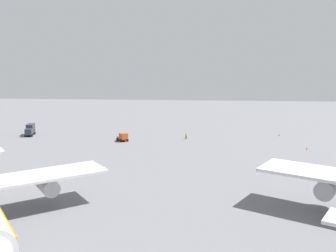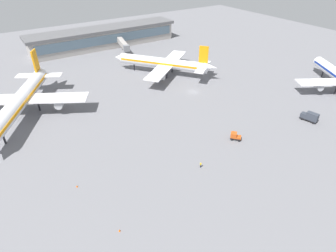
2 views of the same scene
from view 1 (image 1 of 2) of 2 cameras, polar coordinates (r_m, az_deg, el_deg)
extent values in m
plane|color=slate|center=(78.53, -18.71, -7.17)|extent=(288.00, 288.00, 0.00)
cylinder|color=#A5A8AD|center=(62.01, 22.53, -8.20)|extent=(5.43, 6.66, 2.82)
cylinder|color=#A5A8AD|center=(62.08, -17.37, -8.27)|extent=(5.29, 5.81, 2.51)
cube|color=black|center=(121.54, -19.62, -1.06)|extent=(3.05, 5.88, 0.30)
cube|color=#333842|center=(119.55, -19.83, -0.78)|extent=(2.24, 2.16, 1.60)
cube|color=#3F596B|center=(118.71, -19.92, -0.70)|extent=(1.58, 0.42, 0.90)
cube|color=#333842|center=(122.16, -19.57, -0.31)|extent=(2.67, 4.12, 2.60)
cylinder|color=black|center=(119.48, -19.36, -1.30)|extent=(0.46, 0.85, 0.80)
cylinder|color=black|center=(119.89, -20.25, -1.31)|extent=(0.46, 0.85, 0.80)
cylinder|color=black|center=(123.25, -19.00, -0.95)|extent=(0.46, 0.85, 0.80)
cylinder|color=black|center=(123.65, -19.86, -0.97)|extent=(0.46, 0.85, 0.80)
cube|color=black|center=(107.37, -6.73, -1.92)|extent=(3.53, 3.66, 0.30)
cube|color=#BF4C19|center=(106.58, -6.56, -1.49)|extent=(2.61, 2.60, 1.60)
cube|color=#3F596B|center=(105.83, -6.34, -1.39)|extent=(1.26, 1.11, 0.90)
cube|color=#BF4C19|center=(108.06, -6.97, -1.64)|extent=(2.35, 2.30, 0.50)
cylinder|color=black|center=(106.91, -5.99, -2.04)|extent=(0.75, 0.80, 0.80)
cylinder|color=black|center=(105.99, -6.88, -2.16)|extent=(0.75, 0.80, 0.80)
cylinder|color=black|center=(108.81, -6.59, -1.84)|extent=(0.75, 0.80, 0.80)
cylinder|color=black|center=(107.91, -7.46, -1.96)|extent=(0.75, 0.80, 0.80)
cylinder|color=#1E2338|center=(109.67, 2.67, -1.69)|extent=(0.42, 0.42, 0.85)
cylinder|color=yellow|center=(109.52, 2.68, -1.31)|extent=(0.50, 0.50, 0.60)
sphere|color=tan|center=(109.45, 2.68, -1.10)|extent=(0.22, 0.22, 0.22)
cylinder|color=yellow|center=(109.61, 2.79, -1.31)|extent=(0.10, 0.10, 0.54)
cylinder|color=yellow|center=(109.44, 2.56, -1.32)|extent=(0.10, 0.10, 0.54)
cone|color=#EA590C|center=(118.49, 16.03, -1.26)|extent=(0.44, 0.44, 0.60)
cone|color=#EA590C|center=(102.35, 19.77, -3.16)|extent=(0.44, 0.44, 0.60)
camera|label=2|loc=(158.90, 18.90, 19.75)|focal=30.46mm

